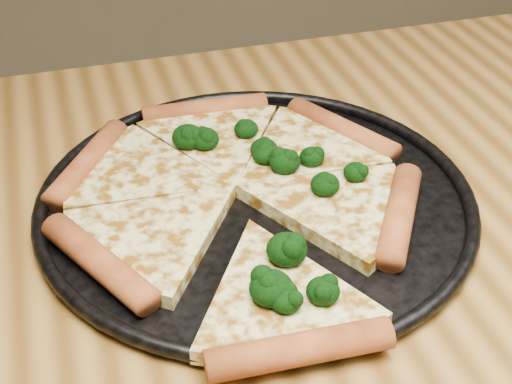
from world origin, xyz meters
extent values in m
cube|color=olive|center=(0.00, 0.00, 0.73)|extent=(1.20, 0.90, 0.04)
cylinder|color=black|center=(-0.08, 0.11, 0.75)|extent=(0.39, 0.39, 0.01)
torus|color=black|center=(-0.08, 0.11, 0.76)|extent=(0.41, 0.41, 0.01)
cylinder|color=#BC612F|center=(0.04, 0.19, 0.77)|extent=(0.09, 0.13, 0.03)
cylinder|color=#BC612F|center=(-0.08, 0.27, 0.77)|extent=(0.14, 0.03, 0.03)
cylinder|color=#BC612F|center=(-0.22, 0.20, 0.77)|extent=(0.10, 0.13, 0.03)
cylinder|color=#BC612F|center=(-0.23, 0.05, 0.77)|extent=(0.09, 0.13, 0.03)
cylinder|color=#BC612F|center=(-0.10, -0.09, 0.77)|extent=(0.14, 0.03, 0.03)
cylinder|color=#BC612F|center=(0.04, 0.04, 0.77)|extent=(0.10, 0.13, 0.03)
ellipsoid|color=black|center=(-0.07, -0.05, 0.78)|extent=(0.03, 0.03, 0.02)
ellipsoid|color=black|center=(-0.10, -0.05, 0.78)|extent=(0.02, 0.02, 0.02)
ellipsoid|color=black|center=(-0.05, 0.15, 0.78)|extent=(0.03, 0.03, 0.02)
ellipsoid|color=black|center=(-0.06, 0.20, 0.78)|extent=(0.02, 0.02, 0.02)
ellipsoid|color=black|center=(-0.01, 0.13, 0.78)|extent=(0.02, 0.02, 0.02)
ellipsoid|color=black|center=(-0.02, 0.08, 0.78)|extent=(0.03, 0.03, 0.02)
ellipsoid|color=black|center=(-0.11, -0.03, 0.78)|extent=(0.03, 0.03, 0.03)
ellipsoid|color=black|center=(-0.08, 0.01, 0.78)|extent=(0.03, 0.03, 0.03)
ellipsoid|color=black|center=(-0.05, 0.16, 0.78)|extent=(0.03, 0.03, 0.02)
ellipsoid|color=black|center=(-0.10, 0.19, 0.78)|extent=(0.03, 0.03, 0.02)
ellipsoid|color=black|center=(0.02, 0.10, 0.78)|extent=(0.02, 0.02, 0.02)
ellipsoid|color=black|center=(-0.04, 0.13, 0.78)|extent=(0.03, 0.03, 0.02)
ellipsoid|color=black|center=(-0.12, 0.20, 0.78)|extent=(0.03, 0.03, 0.02)
camera|label=1|loc=(-0.23, -0.42, 1.16)|focal=51.69mm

